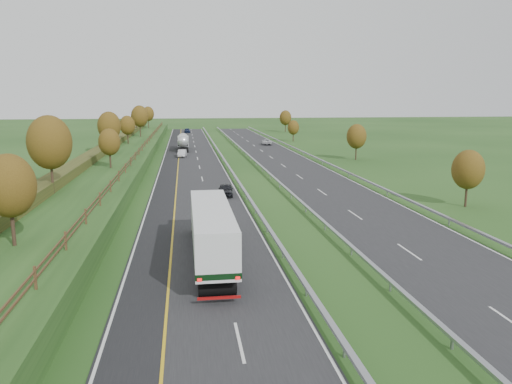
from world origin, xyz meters
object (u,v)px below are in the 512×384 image
car_silver_mid (182,153)px  car_dark_near (226,190)px  box_lorry (211,229)px  car_small_far (187,131)px  road_tanker (183,142)px  car_oncoming (267,142)px

car_silver_mid → car_dark_near: bearing=-77.3°
box_lorry → car_dark_near: size_ratio=3.98×
car_silver_mid → car_small_far: size_ratio=0.93×
box_lorry → car_small_far: size_ratio=3.60×
car_dark_near → car_silver_mid: bearing=102.1°
road_tanker → car_silver_mid: bearing=-90.9°
box_lorry → car_oncoming: bearing=78.1°
car_dark_near → car_small_far: bearing=96.7°
car_dark_near → car_small_far: 106.88m
car_dark_near → car_oncoming: car_dark_near is taller
road_tanker → car_silver_mid: 12.80m
car_silver_mid → car_oncoming: car_silver_mid is taller
car_small_far → car_oncoming: (18.74, -44.74, 0.03)m
box_lorry → car_silver_mid: size_ratio=3.88×
box_lorry → car_silver_mid: bearing=92.0°
car_small_far → car_dark_near: bearing=-89.3°
car_silver_mid → car_oncoming: 30.26m
car_oncoming → road_tanker: bearing=32.3°
car_dark_near → car_silver_mid: size_ratio=0.98×
road_tanker → car_small_far: road_tanker is taller
box_lorry → car_small_far: bearing=90.3°
car_silver_mid → car_small_far: car_silver_mid is taller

